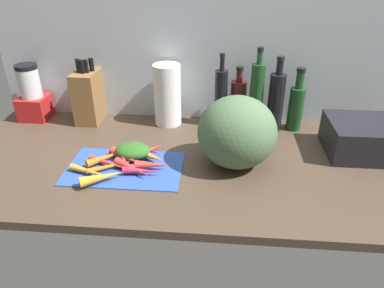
{
  "coord_description": "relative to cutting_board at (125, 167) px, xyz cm",
  "views": [
    {
      "loc": [
        13.66,
        -113.04,
        68.12
      ],
      "look_at": [
        4.65,
        -8.39,
        10.52
      ],
      "focal_mm": 33.22,
      "sensor_mm": 36.0,
      "label": 1
    }
  ],
  "objects": [
    {
      "name": "ground_plane",
      "position": [
        19.18,
        9.29,
        -1.9
      ],
      "size": [
        170.0,
        80.0,
        3.0
      ],
      "primitive_type": "cube",
      "color": "#47382B"
    },
    {
      "name": "wall_back",
      "position": [
        19.18,
        47.79,
        29.6
      ],
      "size": [
        170.0,
        3.0,
        60.0
      ],
      "primitive_type": "cube",
      "color": "#ADB7C1",
      "rests_on": "ground_plane"
    },
    {
      "name": "cutting_board",
      "position": [
        0.0,
        0.0,
        0.0
      ],
      "size": [
        40.59,
        25.29,
        0.8
      ],
      "primitive_type": "cube",
      "color": "#2D51B7",
      "rests_on": "ground_plane"
    },
    {
      "name": "carrot_0",
      "position": [
        -5.46,
        -0.25,
        1.56
      ],
      "size": [
        16.68,
        8.78,
        2.32
      ],
      "primitive_type": "cone",
      "rotation": [
        0.0,
        1.57,
        -0.4
      ],
      "color": "red",
      "rests_on": "cutting_board"
    },
    {
      "name": "carrot_1",
      "position": [
        -4.76,
        -9.73,
        2.19
      ],
      "size": [
        14.6,
        10.54,
        3.58
      ],
      "primitive_type": "cone",
      "rotation": [
        0.0,
        1.57,
        0.53
      ],
      "color": "orange",
      "rests_on": "cutting_board"
    },
    {
      "name": "carrot_2",
      "position": [
        3.53,
        -3.19,
        1.94
      ],
      "size": [
        14.64,
        10.75,
        3.08
      ],
      "primitive_type": "cone",
      "rotation": [
        0.0,
        1.57,
        -0.56
      ],
      "color": "red",
      "rests_on": "cutting_board"
    },
    {
      "name": "carrot_3",
      "position": [
        7.44,
        -4.28,
        1.73
      ],
      "size": [
        13.65,
        2.75,
        2.66
      ],
      "primitive_type": "cone",
      "rotation": [
        0.0,
        1.57,
        0.01
      ],
      "color": "#B2264C",
      "rests_on": "cutting_board"
    },
    {
      "name": "carrot_4",
      "position": [
        -7.49,
        3.36,
        1.86
      ],
      "size": [
        13.12,
        12.52,
        2.92
      ],
      "primitive_type": "cone",
      "rotation": [
        0.0,
        1.57,
        0.75
      ],
      "color": "orange",
      "rests_on": "cutting_board"
    },
    {
      "name": "carrot_5",
      "position": [
        5.78,
        10.8,
        1.67
      ],
      "size": [
        13.62,
        8.91,
        2.55
      ],
      "primitive_type": "cone",
      "rotation": [
        0.0,
        1.57,
        -0.49
      ],
      "color": "#B2264C",
      "rests_on": "cutting_board"
    },
    {
      "name": "carrot_6",
      "position": [
        7.53,
        10.27,
        1.8
      ],
      "size": [
        9.5,
        10.56,
        2.81
      ],
      "primitive_type": "cone",
      "rotation": [
        0.0,
        1.57,
        0.87
      ],
      "color": "red",
      "rests_on": "cutting_board"
    },
    {
      "name": "carrot_7",
      "position": [
        -9.4,
        -6.41,
        1.54
      ],
      "size": [
        17.7,
        8.1,
        2.28
      ],
      "primitive_type": "cone",
      "rotation": [
        0.0,
        1.57,
        -0.34
      ],
      "color": "orange",
      "rests_on": "cutting_board"
    },
    {
      "name": "carrot_8",
      "position": [
        4.27,
        7.64,
        1.76
      ],
      "size": [
        13.36,
        13.35,
        2.72
      ],
      "primitive_type": "cone",
      "rotation": [
        0.0,
        1.57,
        0.79
      ],
      "color": "#B2264C",
      "rests_on": "cutting_board"
    },
    {
      "name": "carrot_9",
      "position": [
        8.95,
        4.85,
        2.04
      ],
      "size": [
        10.44,
        7.84,
        3.29
      ],
      "primitive_type": "cone",
      "rotation": [
        0.0,
        1.57,
        -0.51
      ],
      "color": "orange",
      "rests_on": "cutting_board"
    },
    {
      "name": "carrot_10",
      "position": [
        -4.06,
        -1.47,
        1.41
      ],
      "size": [
        16.44,
        10.45,
        2.01
      ],
      "primitive_type": "cone",
      "rotation": [
        0.0,
        1.57,
        0.51
      ],
      "color": "orange",
      "rests_on": "cutting_board"
    },
    {
      "name": "carrot_11",
      "position": [
        -0.33,
        3.44,
        2.2
      ],
      "size": [
        14.07,
        11.2,
        3.59
      ],
      "primitive_type": "cone",
      "rotation": [
        0.0,
        1.57,
        -0.6
      ],
      "color": "red",
      "rests_on": "cutting_board"
    },
    {
      "name": "carrot_12",
      "position": [
        10.13,
        -0.66,
        2.05
      ],
      "size": [
        12.24,
        4.16,
        3.31
      ],
      "primitive_type": "cone",
      "rotation": [
        0.0,
        1.57,
        0.07
      ],
      "color": "red",
      "rests_on": "cutting_board"
    },
    {
      "name": "carrot_greens_pile",
      "position": [
        1.47,
        6.57,
        3.14
      ],
      "size": [
        12.94,
        9.95,
        5.47
      ],
      "primitive_type": "ellipsoid",
      "color": "#2D6023",
      "rests_on": "cutting_board"
    },
    {
      "name": "winter_squash",
      "position": [
        38.9,
        6.19,
        12.47
      ],
      "size": [
        27.39,
        25.47,
        25.75
      ],
      "primitive_type": "ellipsoid",
      "color": "#4C6B47",
      "rests_on": "ground_plane"
    },
    {
      "name": "knife_block",
      "position": [
        -25.24,
        38.87,
        11.28
      ],
      "size": [
        9.86,
        15.79,
        28.04
      ],
      "color": "brown",
      "rests_on": "ground_plane"
    },
    {
      "name": "blender_appliance",
      "position": [
        -51.17,
        38.92,
        10.34
      ],
      "size": [
        12.3,
        12.3,
        24.99
      ],
      "color": "red",
      "rests_on": "ground_plane"
    },
    {
      "name": "paper_towel_roll",
      "position": [
        9.96,
        38.79,
        12.86
      ],
      "size": [
        11.57,
        11.57,
        26.53
      ],
      "primitive_type": "cylinder",
      "color": "white",
      "rests_on": "ground_plane"
    },
    {
      "name": "bottle_0",
      "position": [
        32.86,
        38.34,
        12.58
      ],
      "size": [
        5.34,
        5.34,
        31.9
      ],
      "color": "black",
      "rests_on": "ground_plane"
    },
    {
      "name": "bottle_1",
      "position": [
        40.33,
        41.1,
        9.96
      ],
      "size": [
        6.8,
        6.8,
        25.81
      ],
      "color": "#471919",
      "rests_on": "ground_plane"
    },
    {
      "name": "bottle_2",
      "position": [
        47.47,
        36.11,
        14.51
      ],
      "size": [
        5.66,
        5.66,
        35.1
      ],
      "color": "#19421E",
      "rests_on": "ground_plane"
    },
    {
      "name": "bottle_3",
      "position": [
        55.66,
        36.39,
        12.58
      ],
      "size": [
        6.6,
        6.6,
        31.59
      ],
      "color": "black",
      "rests_on": "ground_plane"
    },
    {
      "name": "bottle_4",
      "position": [
        64.48,
        37.64,
        10.27
      ],
      "size": [
        6.4,
        6.4,
        26.92
      ],
      "color": "#19421E",
      "rests_on": "ground_plane"
    },
    {
      "name": "dish_rack",
      "position": [
        86.72,
        19.11,
        5.82
      ],
      "size": [
        26.35,
        23.76,
        12.43
      ],
      "primitive_type": "cube",
      "color": "black",
      "rests_on": "ground_plane"
    }
  ]
}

